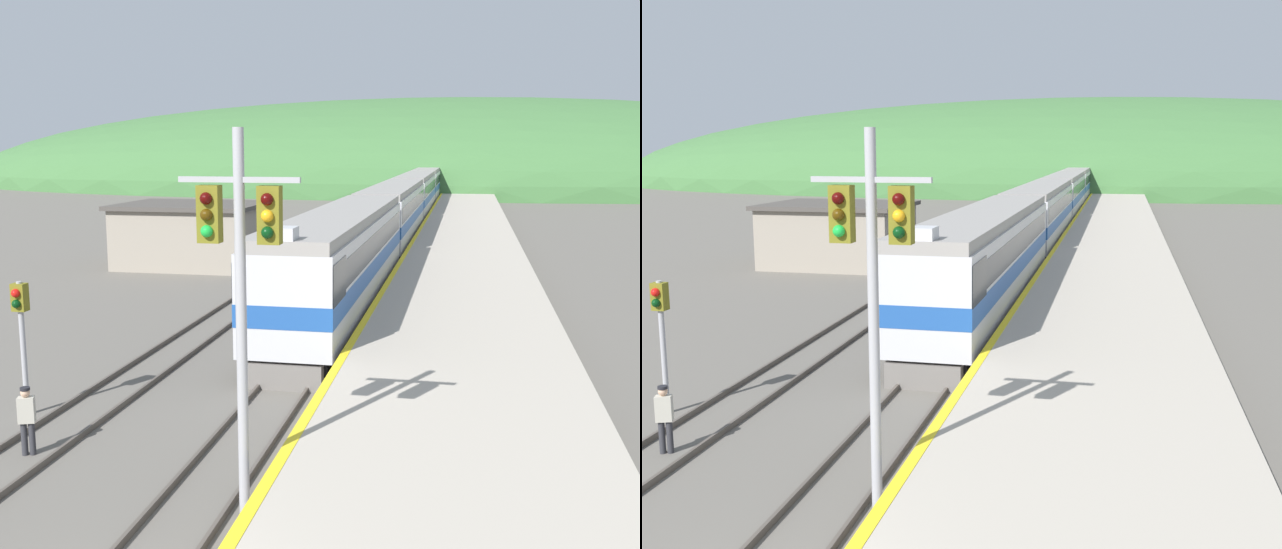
% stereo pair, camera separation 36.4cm
% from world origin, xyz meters
% --- Properties ---
extents(track_main, '(1.52, 180.00, 0.16)m').
position_xyz_m(track_main, '(0.00, 70.00, 0.08)').
color(track_main, '#4C443D').
rests_on(track_main, ground).
extents(track_siding, '(1.52, 180.00, 0.16)m').
position_xyz_m(track_siding, '(-4.60, 70.00, 0.08)').
color(track_siding, '#4C443D').
rests_on(track_siding, ground).
extents(platform, '(6.60, 140.00, 1.10)m').
position_xyz_m(platform, '(4.91, 50.00, 0.55)').
color(platform, '#ADA393').
rests_on(platform, ground).
extents(distant_hills, '(181.56, 81.70, 30.68)m').
position_xyz_m(distant_hills, '(0.00, 128.46, 0.00)').
color(distant_hills, '#3D6B38').
rests_on(distant_hills, ground).
extents(station_shed, '(8.16, 6.77, 3.65)m').
position_xyz_m(station_shed, '(-10.77, 33.33, 1.84)').
color(station_shed, gray).
rests_on(station_shed, ground).
extents(express_train_lead_car, '(2.93, 20.51, 4.67)m').
position_xyz_m(express_train_lead_car, '(0.00, 21.92, 2.36)').
color(express_train_lead_car, black).
rests_on(express_train_lead_car, ground).
extents(carriage_second, '(2.92, 20.87, 4.31)m').
position_xyz_m(carriage_second, '(0.00, 43.73, 2.34)').
color(carriage_second, black).
rests_on(carriage_second, ground).
extents(carriage_third, '(2.92, 20.87, 4.31)m').
position_xyz_m(carriage_third, '(0.00, 65.48, 2.34)').
color(carriage_third, black).
rests_on(carriage_third, ground).
extents(carriage_fourth, '(2.92, 20.87, 4.31)m').
position_xyz_m(carriage_fourth, '(0.00, 87.23, 2.34)').
color(carriage_fourth, black).
rests_on(carriage_fourth, ground).
extents(signal_mast_main, '(2.20, 0.42, 7.22)m').
position_xyz_m(signal_mast_main, '(1.10, 4.59, 4.73)').
color(signal_mast_main, '#9E9EA3').
rests_on(signal_mast_main, ground).
extents(signal_post_siding, '(0.36, 0.42, 3.53)m').
position_xyz_m(signal_post_siding, '(-6.07, 8.78, 2.54)').
color(signal_post_siding, '#9E9EA3').
rests_on(signal_post_siding, ground).
extents(track_worker, '(0.41, 0.33, 1.59)m').
position_xyz_m(track_worker, '(-4.55, 6.47, 0.89)').
color(track_worker, '#2D2D33').
rests_on(track_worker, ground).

